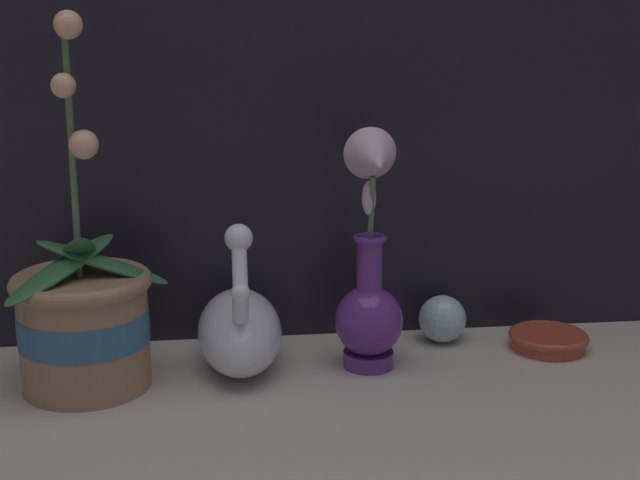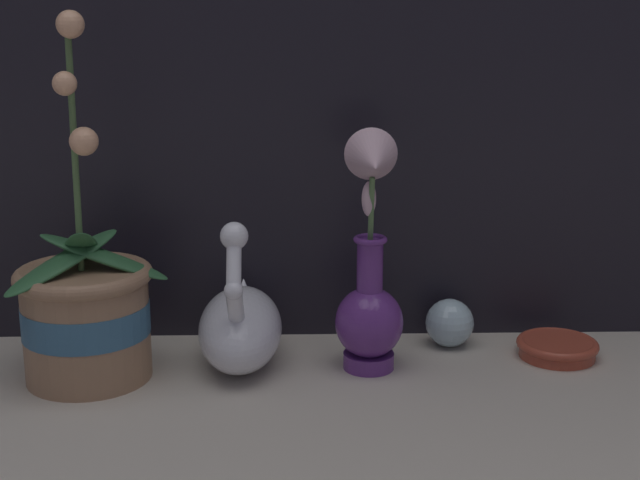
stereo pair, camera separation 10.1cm
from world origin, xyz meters
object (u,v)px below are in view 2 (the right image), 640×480
object	(u,v)px
orchid_potted_plant	(86,310)
amber_dish	(557,347)
swan_figurine	(240,324)
glass_sphere	(450,323)
blue_vase	(370,279)

from	to	relation	value
orchid_potted_plant	amber_dish	distance (m)	0.62
swan_figurine	orchid_potted_plant	bearing A→B (deg)	-168.92
swan_figurine	amber_dish	world-z (taller)	swan_figurine
glass_sphere	blue_vase	bearing A→B (deg)	-144.65
blue_vase	amber_dish	world-z (taller)	blue_vase
blue_vase	glass_sphere	size ratio (longest dim) A/B	4.68
amber_dish	swan_figurine	bearing A→B (deg)	-177.79
swan_figurine	glass_sphere	xyz separation A→B (m)	(0.28, 0.06, -0.02)
blue_vase	glass_sphere	bearing A→B (deg)	35.35
orchid_potted_plant	glass_sphere	size ratio (longest dim) A/B	6.77
swan_figurine	amber_dish	size ratio (longest dim) A/B	2.02
orchid_potted_plant	glass_sphere	xyz separation A→B (m)	(0.47, 0.10, -0.06)
swan_figurine	glass_sphere	size ratio (longest dim) A/B	3.29
orchid_potted_plant	swan_figurine	xyz separation A→B (m)	(0.19, 0.04, -0.03)
swan_figurine	blue_vase	bearing A→B (deg)	-7.84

